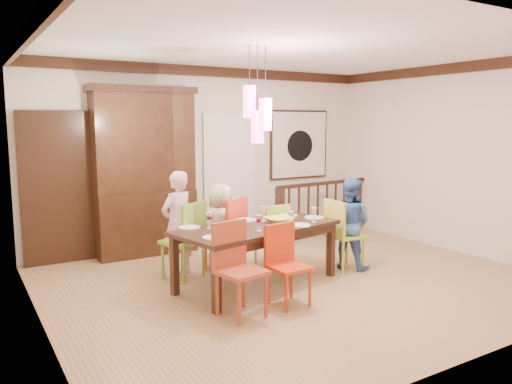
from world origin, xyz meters
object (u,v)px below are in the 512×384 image
china_hutch (145,172)px  person_end_right (349,223)px  chair_far_left (183,234)px  person_far_mid (221,227)px  chair_end_right (345,229)px  person_far_left (177,223)px  balustrade (327,206)px  dining_table (257,232)px

china_hutch → person_end_right: size_ratio=2.01×
chair_far_left → person_far_mid: bearing=167.1°
chair_end_right → person_far_left: (-2.07, 0.94, 0.14)m
chair_far_left → person_far_mid: 0.64m
chair_far_left → person_end_right: 2.28m
chair_end_right → person_far_left: bearing=67.7°
balustrade → chair_end_right: bearing=-127.5°
person_end_right → china_hutch: bearing=18.5°
dining_table → person_far_mid: 0.87m
balustrade → person_far_mid: 2.79m
person_end_right → person_far_mid: bearing=33.6°
dining_table → chair_end_right: (1.40, -0.03, -0.11)m
china_hutch → person_far_left: (0.00, -1.25, -0.58)m
person_far_left → person_end_right: (2.15, -0.93, -0.06)m
balustrade → person_end_right: (-1.10, -1.83, 0.13)m
person_far_left → person_end_right: size_ratio=1.10×
china_hutch → person_far_mid: china_hutch is taller
chair_end_right → person_far_mid: 1.71m
chair_far_left → person_far_left: 0.21m
dining_table → chair_end_right: chair_end_right is taller
dining_table → person_far_left: person_far_left is taller
chair_end_right → person_far_left: person_far_left is taller
chair_end_right → person_end_right: bearing=-82.2°
china_hutch → balustrade: bearing=-6.1°
balustrade → chair_far_left: bearing=-166.6°
chair_end_right → balustrade: bearing=-30.5°
chair_end_right → balustrade: 2.18m
chair_far_left → balustrade: 3.42m
dining_table → china_hutch: bearing=95.8°
dining_table → chair_end_right: 1.40m
dining_table → balustrade: 3.15m
dining_table → china_hutch: size_ratio=0.88×
person_end_right → chair_end_right: bearing=69.6°
chair_end_right → person_far_mid: bearing=60.4°
person_far_left → dining_table: bearing=106.6°
china_hutch → person_end_right: 3.13m
china_hutch → person_end_right: bearing=-45.3°
dining_table → chair_far_left: chair_far_left is taller
person_end_right → dining_table: bearing=62.8°
dining_table → person_end_right: bearing=-12.7°
chair_end_right → person_far_left: size_ratio=0.70×
dining_table → chair_far_left: bearing=121.1°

